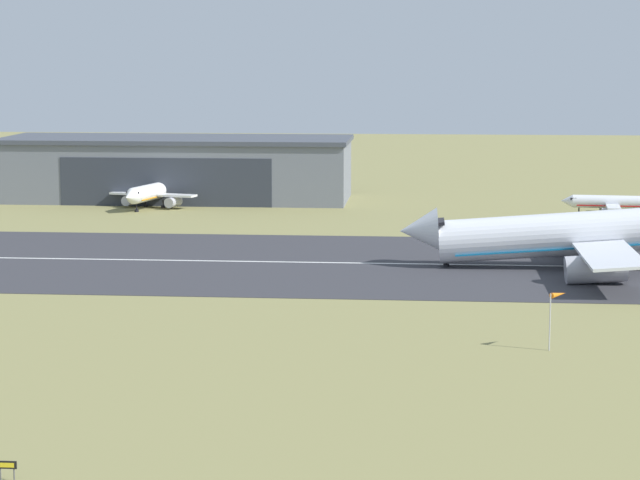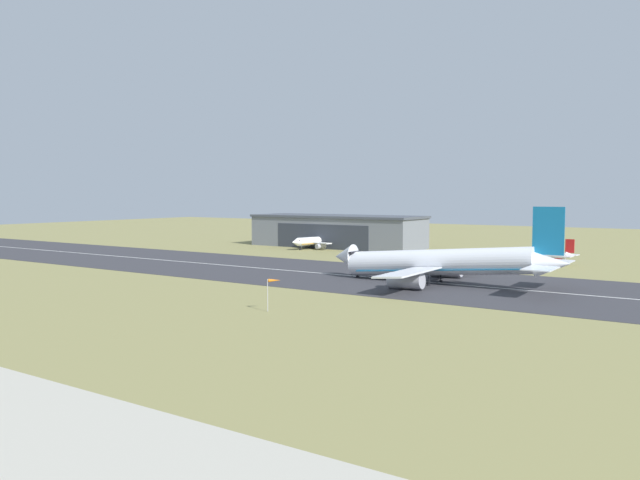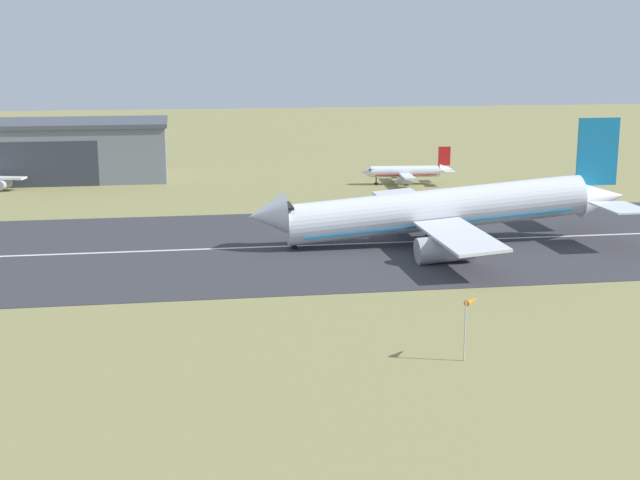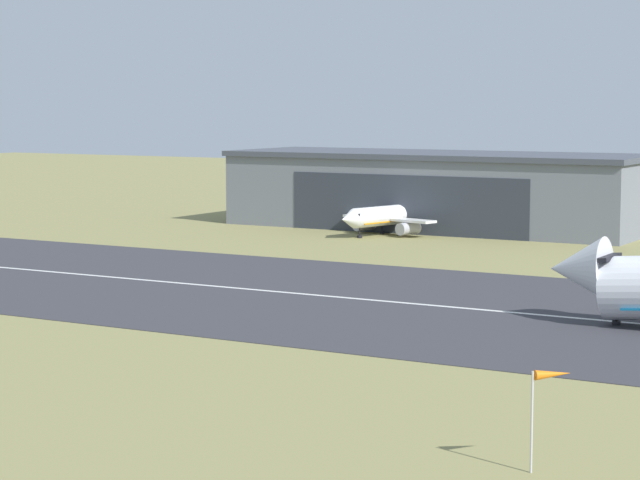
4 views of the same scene
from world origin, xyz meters
The scene contains 9 objects.
ground_plane centered at (0.00, 63.27, 0.00)m, with size 706.84×706.84×0.00m, color olive.
runway_strip centered at (0.00, 126.53, 0.03)m, with size 466.84×53.66×0.06m, color #333338.
runway_centreline centered at (0.00, 126.53, 0.07)m, with size 420.15×0.70×0.01m, color silver.
hangar_building centered at (-51.46, 202.70, 6.51)m, with size 72.02×24.74×12.98m.
airplane_landing centered at (25.49, 124.94, 5.09)m, with size 59.22×49.22×18.91m.
airplane_parked_west centered at (-53.31, 189.25, 3.09)m, with size 18.40×24.39×10.24m.
airplane_parked_centre centered at (35.37, 182.31, 2.74)m, with size 20.12×16.98×8.12m.
windsock_pole centered at (14.00, 75.69, 5.38)m, with size 2.01×2.02×6.02m.
runway_sign centered at (-29.21, 31.51, 1.09)m, with size 1.43×0.14×1.49m.
Camera 1 is at (0.56, -51.90, 30.42)m, focal length 70.00 mm.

